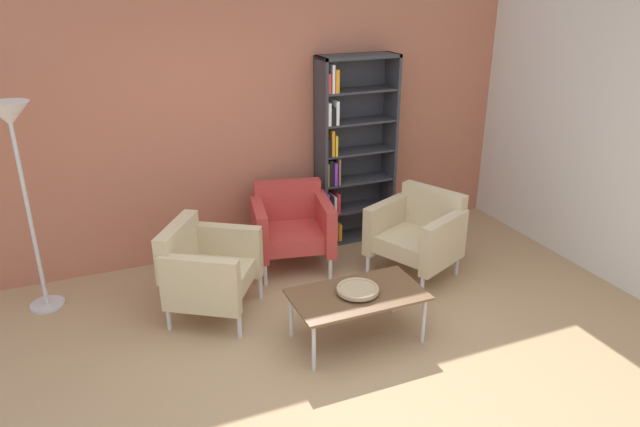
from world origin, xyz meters
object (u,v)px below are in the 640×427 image
Objects in this scene: coffee_table_low at (358,297)px; floor_lamp_torchiere at (14,140)px; bookshelf_tall at (349,153)px; decorative_bowl at (358,289)px; armchair_spare_guest at (291,225)px; armchair_corner_red at (206,268)px; armchair_by_bookshelf at (418,232)px.

coffee_table_low is 0.57× the size of floor_lamp_torchiere.
decorative_bowl is at bearing -112.99° from bookshelf_tall.
armchair_spare_guest is (-0.76, -0.37, -0.51)m from bookshelf_tall.
bookshelf_tall is at bearing 5.52° from floor_lamp_torchiere.
decorative_bowl is 2.83m from floor_lamp_torchiere.
bookshelf_tall is 5.94× the size of decorative_bowl.
coffee_table_low is 1.26m from armchair_corner_red.
decorative_bowl is at bearing 63.43° from coffee_table_low.
decorative_bowl is 0.35× the size of armchair_by_bookshelf.
coffee_table_low is 3.12× the size of decorative_bowl.
floor_lamp_torchiere is (-3.21, 0.69, 1.03)m from armchair_by_bookshelf.
armchair_spare_guest is (-0.03, 1.36, -0.02)m from decorative_bowl.
bookshelf_tall is 2.30× the size of armchair_spare_guest.
armchair_by_bookshelf is at bearing 37.36° from decorative_bowl.
bookshelf_tall is at bearing 37.24° from armchair_spare_guest.
coffee_table_low is (-0.74, -1.74, -0.56)m from bookshelf_tall.
armchair_corner_red reaches higher than decorative_bowl.
armchair_by_bookshelf is at bearing 37.36° from coffee_table_low.
armchair_by_bookshelf is (0.99, 0.76, -0.02)m from decorative_bowl.
armchair_spare_guest is at bearing 91.13° from coffee_table_low.
bookshelf_tall reaches higher than decorative_bowl.
armchair_spare_guest reaches higher than coffee_table_low.
armchair_spare_guest is at bearing -153.94° from bookshelf_tall.
armchair_corner_red is (-1.70, -0.92, -0.51)m from bookshelf_tall.
decorative_bowl is at bearing -77.28° from armchair_by_bookshelf.
armchair_by_bookshelf is (1.02, -0.61, 0.00)m from armchair_spare_guest.
bookshelf_tall is 1.90× the size of coffee_table_low.
bookshelf_tall is 1.95m from decorative_bowl.
decorative_bowl is at bearing -77.68° from armchair_spare_guest.
coffee_table_low is at bearing -77.68° from armchair_spare_guest.
bookshelf_tall is 1.09× the size of floor_lamp_torchiere.
floor_lamp_torchiere reaches higher than coffee_table_low.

